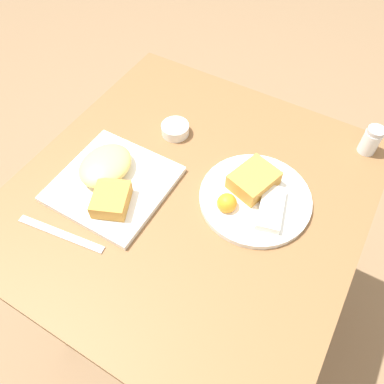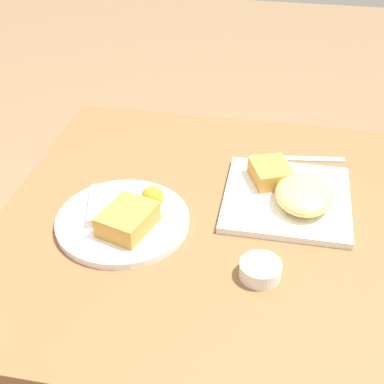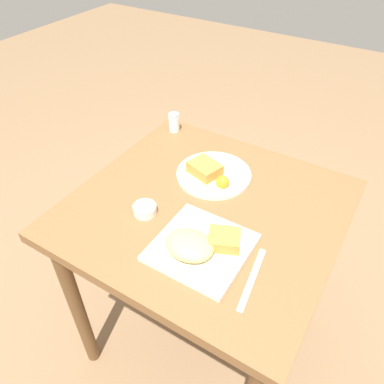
# 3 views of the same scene
# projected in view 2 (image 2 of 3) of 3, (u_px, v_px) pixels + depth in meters

# --- Properties ---
(dining_table) EXTENTS (0.80, 0.77, 0.77)m
(dining_table) POSITION_uv_depth(u_px,v_px,m) (200.00, 259.00, 1.10)
(dining_table) COLOR brown
(dining_table) RESTS_ON ground_plane
(plate_square_near) EXTENTS (0.25, 0.25, 0.06)m
(plate_square_near) POSITION_uv_depth(u_px,v_px,m) (291.00, 193.00, 1.05)
(plate_square_near) COLOR white
(plate_square_near) RESTS_ON dining_table
(plate_oval_far) EXTENTS (0.25, 0.25, 0.05)m
(plate_oval_far) POSITION_uv_depth(u_px,v_px,m) (124.00, 218.00, 1.00)
(plate_oval_far) COLOR white
(plate_oval_far) RESTS_ON dining_table
(sauce_ramekin) EXTENTS (0.07, 0.07, 0.03)m
(sauce_ramekin) POSITION_uv_depth(u_px,v_px,m) (260.00, 269.00, 0.89)
(sauce_ramekin) COLOR white
(sauce_ramekin) RESTS_ON dining_table
(butter_knife) EXTENTS (0.04, 0.21, 0.00)m
(butter_knife) POSITION_uv_depth(u_px,v_px,m) (298.00, 159.00, 1.19)
(butter_knife) COLOR silver
(butter_knife) RESTS_ON dining_table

